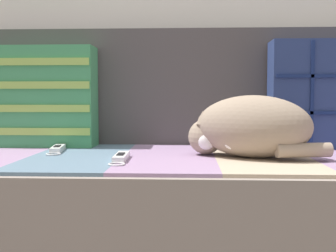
{
  "coord_description": "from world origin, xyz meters",
  "views": [
    {
      "loc": [
        -0.09,
        -1.29,
        0.57
      ],
      "look_at": [
        -0.15,
        0.06,
        0.48
      ],
      "focal_mm": 45.0,
      "sensor_mm": 36.0,
      "label": 1
    }
  ],
  "objects_px": {
    "sleeping_cat": "(248,128)",
    "couch": "(213,210)",
    "game_remote_near": "(57,149)",
    "game_remote_far": "(121,157)",
    "throw_pillow_striped": "(39,97)",
    "throw_pillow_quilted": "(325,95)"
  },
  "relations": [
    {
      "from": "throw_pillow_striped",
      "to": "game_remote_far",
      "type": "xyz_separation_m",
      "value": [
        0.38,
        -0.35,
        -0.19
      ]
    },
    {
      "from": "couch",
      "to": "game_remote_near",
      "type": "distance_m",
      "value": 0.59
    },
    {
      "from": "game_remote_far",
      "to": "couch",
      "type": "bearing_deg",
      "value": 28.06
    },
    {
      "from": "throw_pillow_striped",
      "to": "game_remote_near",
      "type": "xyz_separation_m",
      "value": [
        0.12,
        -0.16,
        -0.19
      ]
    },
    {
      "from": "couch",
      "to": "sleeping_cat",
      "type": "bearing_deg",
      "value": -36.01
    },
    {
      "from": "game_remote_far",
      "to": "game_remote_near",
      "type": "bearing_deg",
      "value": 142.85
    },
    {
      "from": "throw_pillow_striped",
      "to": "game_remote_far",
      "type": "height_order",
      "value": "throw_pillow_striped"
    },
    {
      "from": "game_remote_near",
      "to": "game_remote_far",
      "type": "bearing_deg",
      "value": -37.15
    },
    {
      "from": "sleeping_cat",
      "to": "game_remote_near",
      "type": "relative_size",
      "value": 2.17
    },
    {
      "from": "throw_pillow_striped",
      "to": "game_remote_far",
      "type": "bearing_deg",
      "value": -42.83
    },
    {
      "from": "throw_pillow_quilted",
      "to": "game_remote_near",
      "type": "xyz_separation_m",
      "value": [
        -0.98,
        -0.16,
        -0.19
      ]
    },
    {
      "from": "game_remote_near",
      "to": "throw_pillow_striped",
      "type": "bearing_deg",
      "value": 127.72
    },
    {
      "from": "sleeping_cat",
      "to": "couch",
      "type": "bearing_deg",
      "value": 143.99
    },
    {
      "from": "throw_pillow_striped",
      "to": "game_remote_near",
      "type": "relative_size",
      "value": 2.22
    },
    {
      "from": "couch",
      "to": "game_remote_far",
      "type": "relative_size",
      "value": 9.29
    },
    {
      "from": "couch",
      "to": "sleeping_cat",
      "type": "height_order",
      "value": "sleeping_cat"
    },
    {
      "from": "couch",
      "to": "game_remote_near",
      "type": "xyz_separation_m",
      "value": [
        -0.55,
        0.04,
        0.2
      ]
    },
    {
      "from": "throw_pillow_striped",
      "to": "game_remote_far",
      "type": "relative_size",
      "value": 2.13
    },
    {
      "from": "sleeping_cat",
      "to": "game_remote_near",
      "type": "distance_m",
      "value": 0.67
    },
    {
      "from": "throw_pillow_quilted",
      "to": "throw_pillow_striped",
      "type": "height_order",
      "value": "throw_pillow_quilted"
    },
    {
      "from": "throw_pillow_quilted",
      "to": "throw_pillow_striped",
      "type": "xyz_separation_m",
      "value": [
        -1.1,
        -0.0,
        -0.01
      ]
    },
    {
      "from": "throw_pillow_quilted",
      "to": "sleeping_cat",
      "type": "distance_m",
      "value": 0.44
    }
  ]
}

